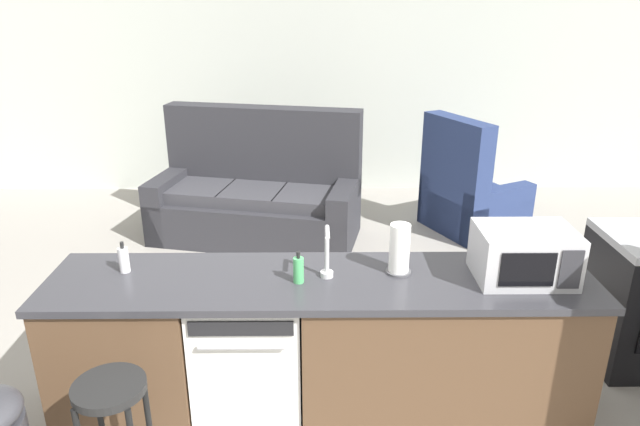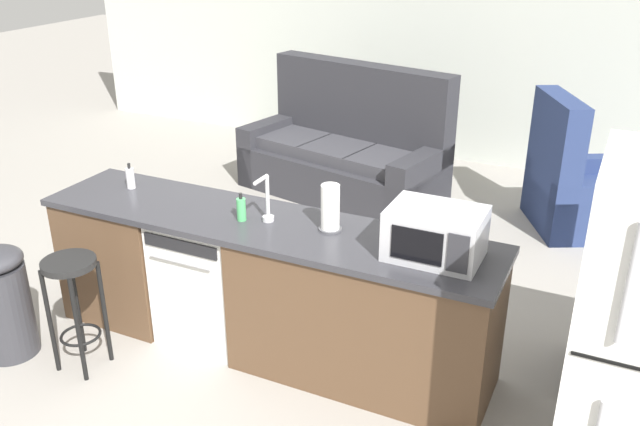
% 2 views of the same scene
% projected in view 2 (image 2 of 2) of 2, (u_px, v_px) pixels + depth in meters
% --- Properties ---
extents(ground_plane, '(24.00, 24.00, 0.00)m').
position_uv_depth(ground_plane, '(247.00, 340.00, 4.51)').
color(ground_plane, gray).
extents(wall_back, '(10.00, 0.06, 2.60)m').
position_uv_depth(wall_back, '(467.00, 45.00, 7.33)').
color(wall_back, beige).
rests_on(wall_back, ground_plane).
extents(kitchen_counter, '(2.94, 0.66, 0.90)m').
position_uv_depth(kitchen_counter, '(277.00, 293.00, 4.24)').
color(kitchen_counter, brown).
rests_on(kitchen_counter, ground_plane).
extents(dishwasher, '(0.58, 0.61, 0.84)m').
position_uv_depth(dishwasher, '(212.00, 277.00, 4.43)').
color(dishwasher, white).
rests_on(dishwasher, ground_plane).
extents(microwave, '(0.50, 0.37, 0.28)m').
position_uv_depth(microwave, '(435.00, 233.00, 3.60)').
color(microwave, '#B7B7BC').
rests_on(microwave, kitchen_counter).
extents(sink_faucet, '(0.07, 0.18, 0.30)m').
position_uv_depth(sink_faucet, '(266.00, 202.00, 4.02)').
color(sink_faucet, silver).
rests_on(sink_faucet, kitchen_counter).
extents(paper_towel_roll, '(0.14, 0.14, 0.28)m').
position_uv_depth(paper_towel_roll, '(330.00, 208.00, 3.92)').
color(paper_towel_roll, '#4C4C51').
rests_on(paper_towel_roll, kitchen_counter).
extents(soap_bottle, '(0.06, 0.06, 0.18)m').
position_uv_depth(soap_bottle, '(241.00, 209.00, 4.07)').
color(soap_bottle, '#4CB266').
rests_on(soap_bottle, kitchen_counter).
extents(dish_soap_bottle, '(0.06, 0.06, 0.18)m').
position_uv_depth(dish_soap_bottle, '(130.00, 178.00, 4.55)').
color(dish_soap_bottle, silver).
rests_on(dish_soap_bottle, kitchen_counter).
extents(bar_stool, '(0.32, 0.32, 0.74)m').
position_uv_depth(bar_stool, '(73.00, 291.00, 4.05)').
color(bar_stool, black).
rests_on(bar_stool, ground_plane).
extents(trash_bin, '(0.35, 0.35, 0.74)m').
position_uv_depth(trash_bin, '(2.00, 301.00, 4.24)').
color(trash_bin, '#333338').
rests_on(trash_bin, ground_plane).
extents(couch, '(2.15, 1.30, 1.27)m').
position_uv_depth(couch, '(348.00, 155.00, 6.77)').
color(couch, '#2D2D33').
rests_on(couch, ground_plane).
extents(armchair, '(1.10, 1.12, 1.20)m').
position_uv_depth(armchair, '(572.00, 191.00, 6.00)').
color(armchair, navy).
rests_on(armchair, ground_plane).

